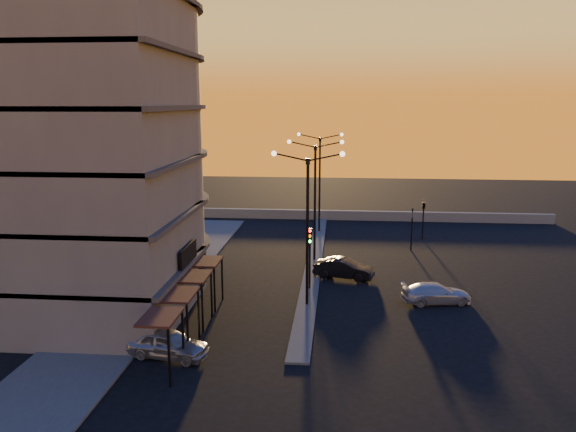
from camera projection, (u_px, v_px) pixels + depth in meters
The scene contains 14 objects.
ground at pixel (307, 306), 34.56m from camera, with size 120.00×120.00×0.00m, color black.
sidewalk_west at pixel (161, 280), 39.39m from camera, with size 5.00×40.00×0.12m, color #494A47.
median at pixel (314, 260), 44.30m from camera, with size 1.20×36.00×0.12m, color #494A47.
parapet at pixel (340, 215), 59.65m from camera, with size 44.00×0.50×1.00m, color slate.
building at pixel (74, 109), 33.47m from camera, with size 14.35×17.08×25.00m.
streetlamp_near at pixel (308, 217), 33.44m from camera, with size 4.32×0.32×9.51m.
streetlamp_mid at pixel (315, 191), 43.20m from camera, with size 4.32×0.32×9.51m.
streetlamp_far at pixel (320, 174), 52.96m from camera, with size 4.32×0.32×9.51m.
traffic_light_main at pixel (310, 248), 36.78m from camera, with size 0.28×0.44×4.25m.
signal_east_a at pixel (412, 228), 47.12m from camera, with size 0.13×0.16×3.60m.
signal_east_b at pixel (424, 206), 50.65m from camera, with size 0.42×1.99×3.60m.
car_hatchback at pixel (168, 344), 27.47m from camera, with size 1.63×4.06×1.38m, color #9B9FA2.
car_sedan at pixel (344, 268), 39.86m from camera, with size 1.48×4.23×1.39m, color black.
car_wagon at pixel (436, 293), 34.94m from camera, with size 1.74×4.28×1.24m, color silver.
Camera 1 is at (1.84, -32.73, 12.31)m, focal length 35.00 mm.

